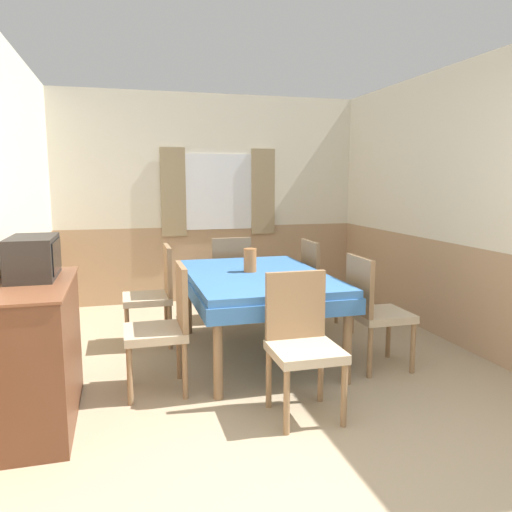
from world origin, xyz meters
TOP-DOWN VIEW (x-y plane):
  - wall_back at (0.01, 4.52)m, footprint 4.20×0.10m
  - wall_left at (-1.93, 2.25)m, footprint 0.05×4.90m
  - wall_right at (1.93, 2.25)m, footprint 0.05×4.90m
  - dining_table at (0.01, 2.32)m, footprint 1.18×1.78m
  - chair_right_far at (0.85, 2.87)m, footprint 0.44×0.44m
  - chair_left_far at (-0.84, 2.87)m, footprint 0.44×0.44m
  - chair_head_near at (0.01, 1.18)m, footprint 0.44×0.44m
  - chair_right_near at (0.85, 1.78)m, footprint 0.44×0.44m
  - chair_left_near at (-0.84, 1.78)m, footprint 0.44×0.44m
  - chair_head_window at (0.01, 3.46)m, footprint 0.44×0.44m
  - sideboard at (-1.66, 1.50)m, footprint 0.46×1.12m
  - tv at (-1.67, 1.67)m, footprint 0.29×0.51m
  - vase at (-0.03, 2.40)m, footprint 0.11×0.11m

SIDE VIEW (x-z plane):
  - sideboard at x=-1.66m, z-range 0.01..0.92m
  - chair_right_far at x=0.85m, z-range 0.04..0.98m
  - chair_left_far at x=-0.84m, z-range 0.04..0.98m
  - chair_head_near at x=0.01m, z-range 0.04..0.98m
  - chair_right_near at x=0.85m, z-range 0.04..0.98m
  - chair_left_near at x=-0.84m, z-range 0.04..0.98m
  - chair_head_window at x=0.01m, z-range 0.04..0.98m
  - dining_table at x=0.01m, z-range 0.27..1.01m
  - vase at x=-0.03m, z-range 0.74..0.95m
  - tv at x=-1.67m, z-range 0.91..1.18m
  - wall_left at x=-1.93m, z-range 0.00..2.60m
  - wall_right at x=1.93m, z-range 0.00..2.60m
  - wall_back at x=0.01m, z-range 0.00..2.60m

